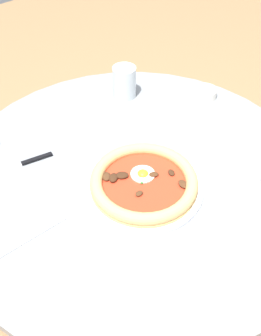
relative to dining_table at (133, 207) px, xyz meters
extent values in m
cube|color=#9E754C|center=(0.00, 0.00, -0.61)|extent=(6.00, 6.00, 0.02)
cylinder|color=gray|center=(0.00, 0.00, 0.14)|extent=(0.95, 0.95, 0.03)
cylinder|color=gray|center=(0.00, 0.00, -0.23)|extent=(0.09, 0.09, 0.70)
cylinder|color=gray|center=(0.00, 0.00, -0.59)|extent=(0.45, 0.45, 0.02)
cylinder|color=white|center=(-0.02, -0.06, 0.16)|extent=(0.29, 0.29, 0.01)
cylinder|color=#E0B26B|center=(-0.02, -0.06, 0.17)|extent=(0.26, 0.26, 0.01)
torus|color=#E0B26B|center=(-0.02, -0.06, 0.18)|extent=(0.26, 0.26, 0.03)
cylinder|color=red|center=(-0.02, -0.06, 0.17)|extent=(0.24, 0.24, 0.00)
cylinder|color=white|center=(-0.01, -0.04, 0.17)|extent=(0.06, 0.06, 0.00)
ellipsoid|color=yellow|center=(-0.01, -0.04, 0.18)|extent=(0.03, 0.03, 0.02)
ellipsoid|color=#4C2D19|center=(-0.08, 0.01, 0.18)|extent=(0.04, 0.04, 0.01)
ellipsoid|color=#3D2314|center=(-0.05, -0.01, 0.18)|extent=(0.04, 0.04, 0.01)
ellipsoid|color=#4C2D19|center=(0.04, -0.13, 0.18)|extent=(0.03, 0.03, 0.01)
ellipsoid|color=#3D2314|center=(0.05, -0.09, 0.18)|extent=(0.02, 0.03, 0.01)
ellipsoid|color=#4C2D19|center=(-0.06, -0.08, 0.18)|extent=(0.02, 0.02, 0.01)
ellipsoid|color=#4C2D19|center=(0.01, -0.06, 0.18)|extent=(0.03, 0.03, 0.01)
ellipsoid|color=#3D2314|center=(-0.07, -0.01, 0.18)|extent=(0.04, 0.04, 0.01)
ellipsoid|color=#2D6B28|center=(-0.02, -0.17, 0.18)|extent=(0.01, 0.01, 0.00)
ellipsoid|color=#2D6B28|center=(-0.03, -0.06, 0.18)|extent=(0.01, 0.01, 0.00)
ellipsoid|color=#2D6B28|center=(-0.13, -0.05, 0.18)|extent=(0.01, 0.01, 0.00)
cylinder|color=silver|center=(0.20, 0.27, 0.20)|extent=(0.07, 0.07, 0.10)
cylinder|color=silver|center=(0.20, 0.27, 0.16)|extent=(0.06, 0.06, 0.02)
cube|color=silver|center=(-0.26, 0.22, 0.15)|extent=(0.11, 0.04, 0.00)
cube|color=black|center=(-0.17, 0.20, 0.16)|extent=(0.08, 0.03, 0.01)
cylinder|color=white|center=(0.39, 0.10, 0.17)|extent=(0.07, 0.07, 0.03)
cylinder|color=olive|center=(0.39, 0.10, 0.17)|extent=(0.06, 0.06, 0.01)
cube|color=#BCBCC1|center=(-0.31, -0.01, 0.15)|extent=(0.18, 0.02, 0.00)
cylinder|color=#8E6B4C|center=(-0.02, 0.60, -0.37)|extent=(0.02, 0.02, 0.45)
camera|label=1|loc=(-0.47, -0.52, 0.86)|focal=41.52mm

